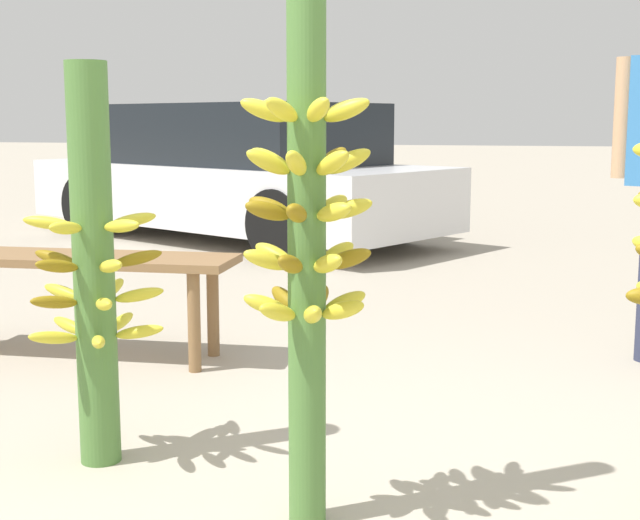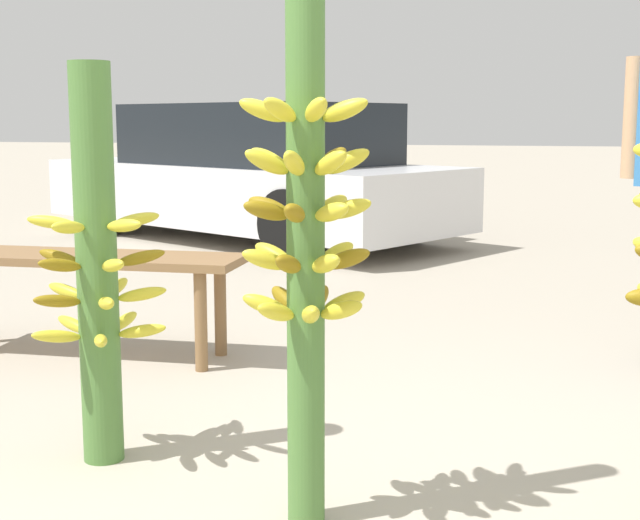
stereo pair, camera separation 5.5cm
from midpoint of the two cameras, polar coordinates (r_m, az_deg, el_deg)
The scene contains 4 objects.
banana_stalk_left at distance 3.08m, azimuth -13.60°, elevation -0.54°, with size 0.47×0.47×1.36m.
banana_stalk_center at distance 2.48m, azimuth -0.30°, elevation 2.50°, with size 0.38×0.38×1.74m.
market_bench at distance 4.53m, azimuth -14.43°, elevation -0.56°, with size 1.59×0.50×0.51m.
parked_car at distance 8.80m, azimuth -4.32°, elevation 5.45°, with size 4.67×3.49×1.32m.
Camera 2 is at (0.63, -2.21, 1.17)m, focal length 50.00 mm.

